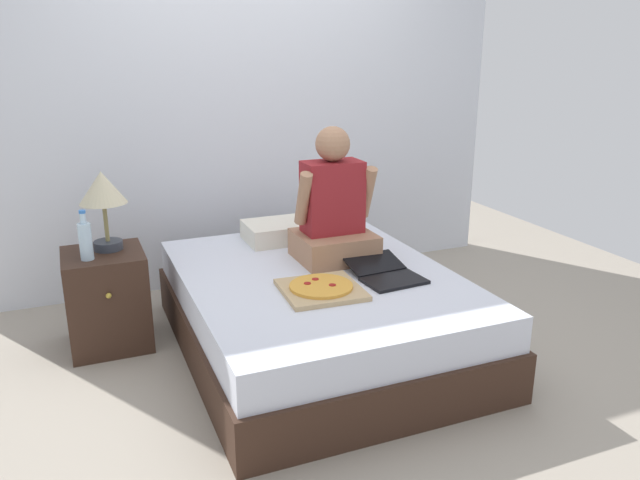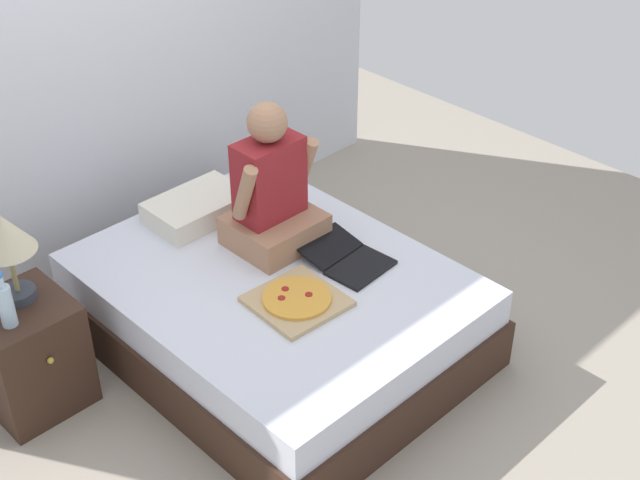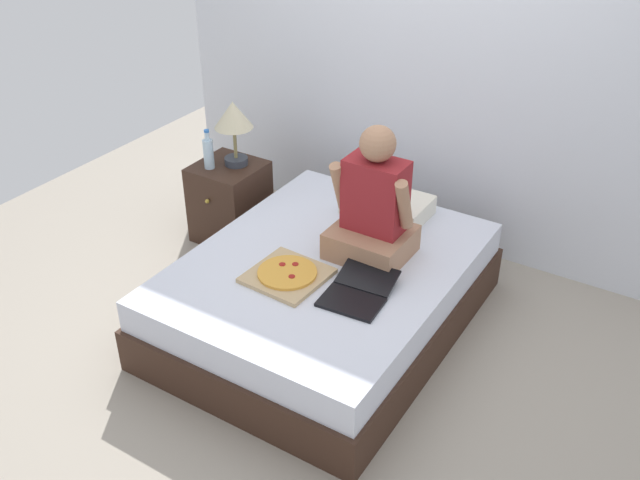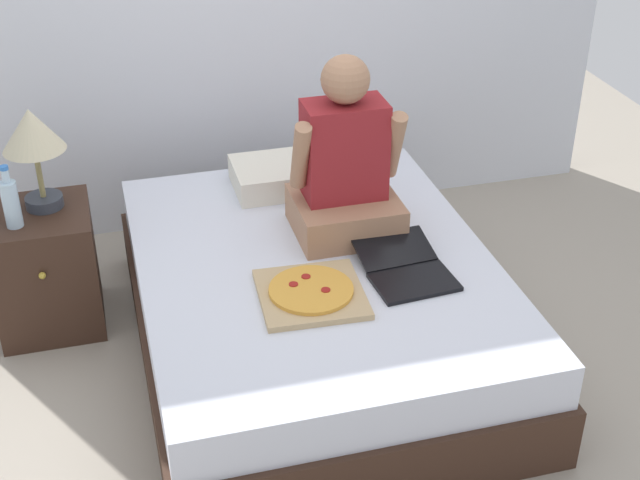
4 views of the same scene
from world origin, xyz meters
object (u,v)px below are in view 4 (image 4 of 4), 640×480
object	(u,v)px
bed	(316,305)
person_seated	(345,169)
nightstand_left	(46,269)
laptop	(407,271)
lamp_on_left_nightstand	(33,137)
water_bottle	(11,202)
pizza_box	(311,293)

from	to	relation	value
bed	person_seated	bearing A→B (deg)	48.73
nightstand_left	person_seated	bearing A→B (deg)	-12.89
bed	laptop	world-z (taller)	laptop
person_seated	bed	bearing A→B (deg)	-131.27
lamp_on_left_nightstand	person_seated	bearing A→B (deg)	-15.46
nightstand_left	lamp_on_left_nightstand	size ratio (longest dim) A/B	1.25
nightstand_left	lamp_on_left_nightstand	distance (m)	0.61
bed	lamp_on_left_nightstand	size ratio (longest dim) A/B	4.22
water_bottle	lamp_on_left_nightstand	bearing A→B (deg)	49.40
nightstand_left	person_seated	size ratio (longest dim) A/B	0.72
laptop	pizza_box	bearing A→B (deg)	-173.56
lamp_on_left_nightstand	person_seated	size ratio (longest dim) A/B	0.58
bed	nightstand_left	world-z (taller)	nightstand_left
bed	laptop	size ratio (longest dim) A/B	4.34
lamp_on_left_nightstand	water_bottle	bearing A→B (deg)	-130.60
pizza_box	nightstand_left	bearing A→B (deg)	143.01
laptop	water_bottle	bearing A→B (deg)	157.37
lamp_on_left_nightstand	nightstand_left	bearing A→B (deg)	-128.63
lamp_on_left_nightstand	water_bottle	world-z (taller)	lamp_on_left_nightstand
lamp_on_left_nightstand	pizza_box	bearing A→B (deg)	-39.89
person_seated	laptop	bearing A→B (deg)	-71.84
bed	pizza_box	xyz separation A→B (m)	(-0.09, -0.26, 0.25)
person_seated	pizza_box	world-z (taller)	person_seated
water_bottle	pizza_box	size ratio (longest dim) A/B	0.66
water_bottle	person_seated	xyz separation A→B (m)	(1.36, -0.20, 0.07)
nightstand_left	pizza_box	bearing A→B (deg)	-36.99
pizza_box	person_seated	bearing A→B (deg)	59.89
nightstand_left	pizza_box	distance (m)	1.28
nightstand_left	water_bottle	size ratio (longest dim) A/B	2.04
nightstand_left	person_seated	xyz separation A→B (m)	(1.28, -0.29, 0.46)
person_seated	laptop	distance (m)	0.52
laptop	lamp_on_left_nightstand	bearing A→B (deg)	151.00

